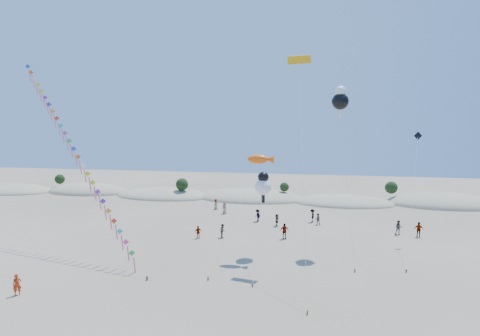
% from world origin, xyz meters
% --- Properties ---
extents(ground, '(160.00, 160.00, 0.00)m').
position_xyz_m(ground, '(0.00, 0.00, 0.00)').
color(ground, '#7B6B55').
rests_on(ground, ground).
extents(dune_ridge, '(145.30, 11.49, 5.57)m').
position_xyz_m(dune_ridge, '(1.06, 45.14, 0.11)').
color(dune_ridge, tan).
rests_on(dune_ridge, ground).
extents(kite_train, '(21.80, 14.32, 20.95)m').
position_xyz_m(kite_train, '(-14.43, 14.81, 10.89)').
color(kite_train, '#3F2D1E').
rests_on(kite_train, ground).
extents(fish_kite, '(4.91, 7.87, 10.32)m').
position_xyz_m(fish_kite, '(5.72, 15.49, 9.83)').
color(fish_kite, '#3F2D1E').
rests_on(fish_kite, ground).
extents(cartoon_kite_low, '(1.67, 9.57, 8.54)m').
position_xyz_m(cartoon_kite_low, '(5.91, 16.13, 7.18)').
color(cartoon_kite_low, '#3F2D1E').
rests_on(cartoon_kite_low, ground).
extents(cartoon_kite_high, '(2.29, 8.67, 17.32)m').
position_xyz_m(cartoon_kite_high, '(13.54, 20.08, 15.88)').
color(cartoon_kite_high, '#3F2D1E').
rests_on(cartoon_kite_high, ground).
extents(parafoil_kite, '(2.57, 13.20, 19.94)m').
position_xyz_m(parafoil_kite, '(9.35, 15.89, 19.13)').
color(parafoil_kite, '#3F2D1E').
rests_on(parafoil_kite, ground).
extents(dark_kite, '(3.68, 11.66, 12.47)m').
position_xyz_m(dark_kite, '(21.59, 21.24, 8.49)').
color(dark_kite, '#3F2D1E').
rests_on(dark_kite, ground).
extents(flyer_foreground, '(0.73, 0.73, 1.71)m').
position_xyz_m(flyer_foreground, '(-11.78, 2.58, 0.85)').
color(flyer_foreground, '#B12E0E').
rests_on(flyer_foreground, ground).
extents(beachgoers, '(28.16, 16.48, 1.85)m').
position_xyz_m(beachgoers, '(7.92, 27.27, 0.84)').
color(beachgoers, slate).
rests_on(beachgoers, ground).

